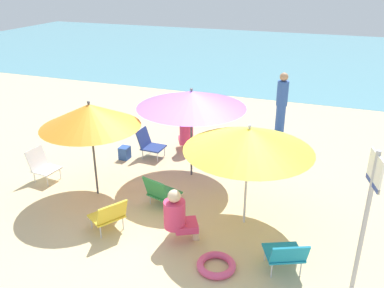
{
  "coord_description": "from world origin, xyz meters",
  "views": [
    {
      "loc": [
        2.62,
        -6.3,
        4.02
      ],
      "look_at": [
        -0.03,
        0.92,
        0.7
      ],
      "focal_mm": 38.02,
      "sensor_mm": 36.0,
      "label": 1
    }
  ],
  "objects_px": {
    "umbrella_yellow": "(249,139)",
    "swim_ring": "(216,265)",
    "person_a": "(186,133)",
    "umbrella_orange": "(90,116)",
    "umbrella_purple": "(191,99)",
    "beach_chair_e": "(109,215)",
    "person_b": "(282,103)",
    "warning_sign": "(368,206)",
    "beach_chair_d": "(149,143)",
    "beach_chair_b": "(42,164)",
    "beach_bag": "(125,153)",
    "person_c": "(178,215)",
    "beach_chair_a": "(286,254)",
    "beach_chair_c": "(161,192)"
  },
  "relations": [
    {
      "from": "umbrella_yellow",
      "to": "person_b",
      "type": "bearing_deg",
      "value": 91.14
    },
    {
      "from": "beach_chair_d",
      "to": "person_a",
      "type": "xyz_separation_m",
      "value": [
        0.68,
        0.63,
        0.11
      ]
    },
    {
      "from": "beach_chair_a",
      "to": "umbrella_purple",
      "type": "bearing_deg",
      "value": 19.16
    },
    {
      "from": "beach_chair_e",
      "to": "person_a",
      "type": "xyz_separation_m",
      "value": [
        0.01,
        3.53,
        0.12
      ]
    },
    {
      "from": "umbrella_purple",
      "to": "swim_ring",
      "type": "bearing_deg",
      "value": -62.82
    },
    {
      "from": "beach_chair_a",
      "to": "beach_bag",
      "type": "xyz_separation_m",
      "value": [
        -4.01,
        2.61,
        -0.18
      ]
    },
    {
      "from": "umbrella_purple",
      "to": "beach_bag",
      "type": "bearing_deg",
      "value": 172.63
    },
    {
      "from": "warning_sign",
      "to": "swim_ring",
      "type": "relative_size",
      "value": 3.65
    },
    {
      "from": "beach_chair_b",
      "to": "person_a",
      "type": "distance_m",
      "value": 3.29
    },
    {
      "from": "umbrella_yellow",
      "to": "swim_ring",
      "type": "bearing_deg",
      "value": -94.64
    },
    {
      "from": "beach_bag",
      "to": "beach_chair_c",
      "type": "bearing_deg",
      "value": -44.27
    },
    {
      "from": "beach_chair_d",
      "to": "beach_chair_b",
      "type": "bearing_deg",
      "value": -129.0
    },
    {
      "from": "umbrella_purple",
      "to": "beach_chair_a",
      "type": "relative_size",
      "value": 3.06
    },
    {
      "from": "beach_chair_e",
      "to": "swim_ring",
      "type": "distance_m",
      "value": 1.95
    },
    {
      "from": "swim_ring",
      "to": "beach_bag",
      "type": "xyz_separation_m",
      "value": [
        -3.07,
        2.86,
        0.09
      ]
    },
    {
      "from": "umbrella_orange",
      "to": "swim_ring",
      "type": "height_order",
      "value": "umbrella_orange"
    },
    {
      "from": "beach_chair_b",
      "to": "beach_chair_d",
      "type": "distance_m",
      "value": 2.36
    },
    {
      "from": "beach_chair_d",
      "to": "person_b",
      "type": "distance_m",
      "value": 3.65
    },
    {
      "from": "umbrella_purple",
      "to": "umbrella_orange",
      "type": "distance_m",
      "value": 1.98
    },
    {
      "from": "person_a",
      "to": "swim_ring",
      "type": "bearing_deg",
      "value": 179.48
    },
    {
      "from": "umbrella_yellow",
      "to": "beach_chair_e",
      "type": "xyz_separation_m",
      "value": [
        -2.02,
        -1.04,
        -1.22
      ]
    },
    {
      "from": "umbrella_orange",
      "to": "person_b",
      "type": "distance_m",
      "value": 5.27
    },
    {
      "from": "swim_ring",
      "to": "person_c",
      "type": "bearing_deg",
      "value": 151.06
    },
    {
      "from": "beach_chair_e",
      "to": "person_b",
      "type": "bearing_deg",
      "value": -77.43
    },
    {
      "from": "warning_sign",
      "to": "swim_ring",
      "type": "bearing_deg",
      "value": 170.02
    },
    {
      "from": "person_b",
      "to": "warning_sign",
      "type": "relative_size",
      "value": 0.78
    },
    {
      "from": "umbrella_yellow",
      "to": "swim_ring",
      "type": "relative_size",
      "value": 3.63
    },
    {
      "from": "umbrella_orange",
      "to": "beach_bag",
      "type": "bearing_deg",
      "value": 99.64
    },
    {
      "from": "swim_ring",
      "to": "beach_chair_b",
      "type": "bearing_deg",
      "value": 161.6
    },
    {
      "from": "umbrella_orange",
      "to": "beach_bag",
      "type": "relative_size",
      "value": 6.47
    },
    {
      "from": "umbrella_orange",
      "to": "person_a",
      "type": "height_order",
      "value": "umbrella_orange"
    },
    {
      "from": "person_c",
      "to": "person_b",
      "type": "bearing_deg",
      "value": 53.01
    },
    {
      "from": "umbrella_orange",
      "to": "beach_chair_d",
      "type": "distance_m",
      "value": 2.27
    },
    {
      "from": "beach_chair_c",
      "to": "person_a",
      "type": "distance_m",
      "value": 2.54
    },
    {
      "from": "person_b",
      "to": "warning_sign",
      "type": "bearing_deg",
      "value": 82.9
    },
    {
      "from": "beach_chair_b",
      "to": "person_c",
      "type": "xyz_separation_m",
      "value": [
        3.39,
        -0.96,
        0.13
      ]
    },
    {
      "from": "person_b",
      "to": "beach_bag",
      "type": "bearing_deg",
      "value": 16.74
    },
    {
      "from": "umbrella_orange",
      "to": "person_a",
      "type": "xyz_separation_m",
      "value": [
        0.89,
        2.5,
        -1.16
      ]
    },
    {
      "from": "person_b",
      "to": "umbrella_purple",
      "type": "bearing_deg",
      "value": 40.1
    },
    {
      "from": "swim_ring",
      "to": "beach_bag",
      "type": "relative_size",
      "value": 1.99
    },
    {
      "from": "umbrella_orange",
      "to": "beach_chair_a",
      "type": "distance_m",
      "value": 4.08
    },
    {
      "from": "beach_chair_e",
      "to": "swim_ring",
      "type": "bearing_deg",
      "value": -155.4
    },
    {
      "from": "umbrella_purple",
      "to": "umbrella_orange",
      "type": "xyz_separation_m",
      "value": [
        -1.45,
        -1.36,
        -0.07
      ]
    },
    {
      "from": "beach_chair_b",
      "to": "person_a",
      "type": "relative_size",
      "value": 0.72
    },
    {
      "from": "beach_chair_c",
      "to": "person_c",
      "type": "xyz_separation_m",
      "value": [
        0.69,
        -0.86,
        0.18
      ]
    },
    {
      "from": "umbrella_purple",
      "to": "person_a",
      "type": "xyz_separation_m",
      "value": [
        -0.55,
        1.15,
        -1.22
      ]
    },
    {
      "from": "beach_chair_e",
      "to": "person_b",
      "type": "relative_size",
      "value": 0.43
    },
    {
      "from": "person_a",
      "to": "person_c",
      "type": "distance_m",
      "value": 3.55
    },
    {
      "from": "beach_chair_c",
      "to": "beach_bag",
      "type": "distance_m",
      "value": 2.26
    },
    {
      "from": "beach_chair_a",
      "to": "beach_chair_b",
      "type": "height_order",
      "value": "beach_chair_b"
    }
  ]
}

